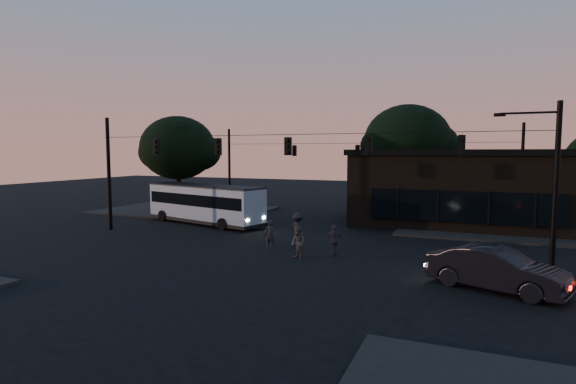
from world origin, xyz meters
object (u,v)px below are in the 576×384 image
at_px(bus, 205,202).
at_px(pedestrian_b, 298,243).
at_px(building, 465,187).
at_px(car, 497,269).
at_px(pedestrian_a, 270,235).
at_px(pedestrian_d, 298,229).
at_px(pedestrian_c, 334,241).

relative_size(bus, pedestrian_b, 6.54).
height_order(building, car, building).
bearing_deg(pedestrian_a, bus, 139.31).
distance_m(bus, pedestrian_a, 9.91).
xyz_separation_m(car, pedestrian_d, (-9.98, 4.84, 0.09)).
distance_m(car, pedestrian_a, 11.53).
bearing_deg(pedestrian_b, building, 100.29).
bearing_deg(pedestrian_c, pedestrian_d, -58.93).
bearing_deg(car, pedestrian_d, 84.96).
xyz_separation_m(car, pedestrian_a, (-11.02, 3.39, -0.05)).
height_order(pedestrian_a, pedestrian_c, pedestrian_c).
relative_size(building, bus, 1.49).
distance_m(building, pedestrian_a, 16.43).
relative_size(bus, pedestrian_a, 6.72).
relative_size(building, pedestrian_a, 10.00).
relative_size(bus, car, 2.08).
relative_size(pedestrian_b, pedestrian_c, 1.00).
bearing_deg(pedestrian_a, pedestrian_d, 49.63).
bearing_deg(pedestrian_c, pedestrian_a, -30.35).
bearing_deg(building, bus, -156.99).
bearing_deg(building, car, -84.81).
xyz_separation_m(building, bus, (-17.48, -7.42, -1.11)).
bearing_deg(pedestrian_d, pedestrian_a, 91.40).
bearing_deg(pedestrian_c, pedestrian_b, 15.98).
bearing_deg(building, pedestrian_b, -116.01).
bearing_deg(pedestrian_b, pedestrian_a, -179.46).
xyz_separation_m(pedestrian_b, pedestrian_d, (-1.20, 3.07, 0.12)).
height_order(building, pedestrian_b, building).
bearing_deg(bus, pedestrian_b, -20.78).
distance_m(pedestrian_c, pedestrian_d, 3.22).
bearing_deg(building, pedestrian_a, -125.66).
relative_size(pedestrian_c, pedestrian_d, 0.87).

